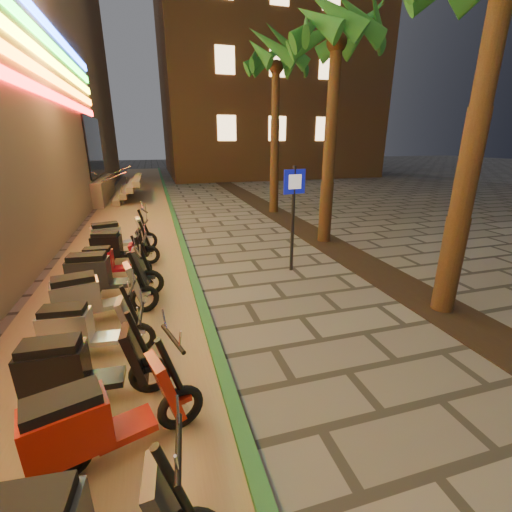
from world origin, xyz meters
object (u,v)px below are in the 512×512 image
object	(u,v)px
scooter_4	(99,420)
scooter_10	(117,247)
scooter_5	(78,368)
scooter_11	(117,236)
scooter_7	(94,295)
scooter_6	(84,328)
scooter_9	(109,261)
scooter_8	(104,273)
pedestrian_sign	(294,205)

from	to	relation	value
scooter_4	scooter_10	bearing A→B (deg)	76.05
scooter_5	scooter_11	world-z (taller)	scooter_11
scooter_5	scooter_7	xyz separation A→B (m)	(-0.11, 2.11, 0.02)
scooter_5	scooter_6	xyz separation A→B (m)	(-0.10, 1.04, -0.03)
scooter_10	scooter_9	bearing A→B (deg)	-87.27
scooter_7	scooter_8	xyz separation A→B (m)	(0.06, 1.02, 0.02)
scooter_6	scooter_9	world-z (taller)	scooter_6
scooter_11	scooter_6	bearing A→B (deg)	-104.86
scooter_4	scooter_11	xyz separation A→B (m)	(-0.42, 7.13, 0.01)
pedestrian_sign	scooter_8	size ratio (longest dim) A/B	1.39
scooter_5	scooter_8	xyz separation A→B (m)	(-0.06, 3.13, 0.04)
pedestrian_sign	scooter_11	size ratio (longest dim) A/B	1.44
scooter_5	scooter_9	xyz separation A→B (m)	(-0.08, 4.20, -0.06)
scooter_4	scooter_8	xyz separation A→B (m)	(-0.41, 4.11, 0.03)
pedestrian_sign	scooter_6	distance (m)	5.19
scooter_10	scooter_11	distance (m)	0.96
scooter_9	pedestrian_sign	bearing A→B (deg)	-4.40
pedestrian_sign	scooter_7	xyz separation A→B (m)	(-4.36, -1.49, -1.13)
scooter_6	scooter_10	size ratio (longest dim) A/B	0.95
scooter_7	pedestrian_sign	bearing A→B (deg)	6.45
pedestrian_sign	scooter_11	distance (m)	5.13
scooter_4	scooter_8	world-z (taller)	scooter_8
scooter_5	scooter_8	distance (m)	3.13
scooter_6	scooter_8	xyz separation A→B (m)	(0.05, 2.09, 0.08)
pedestrian_sign	scooter_8	xyz separation A→B (m)	(-4.31, -0.47, -1.11)
scooter_4	scooter_7	size ratio (longest dim) A/B	0.97
scooter_10	scooter_5	bearing A→B (deg)	-81.52
scooter_7	scooter_11	size ratio (longest dim) A/B	1.00
scooter_4	scooter_10	distance (m)	6.18
scooter_4	scooter_10	xyz separation A→B (m)	(-0.34, 6.18, -0.02)
scooter_6	scooter_10	xyz separation A→B (m)	(0.12, 4.16, 0.02)
scooter_8	scooter_10	bearing A→B (deg)	92.46
scooter_4	scooter_7	xyz separation A→B (m)	(-0.47, 3.08, 0.01)
scooter_9	scooter_10	world-z (taller)	scooter_10
pedestrian_sign	scooter_4	xyz separation A→B (m)	(-3.89, -4.58, -1.14)
scooter_5	scooter_6	world-z (taller)	scooter_5
scooter_10	scooter_11	world-z (taller)	scooter_11
scooter_7	scooter_9	xyz separation A→B (m)	(0.03, 2.10, -0.08)
scooter_6	scooter_7	bearing A→B (deg)	96.33
scooter_6	scooter_8	world-z (taller)	scooter_8
pedestrian_sign	scooter_6	bearing A→B (deg)	-158.33
pedestrian_sign	scooter_11	bearing A→B (deg)	140.63
scooter_7	scooter_8	world-z (taller)	scooter_8
scooter_10	scooter_11	bearing A→B (deg)	103.61
scooter_7	scooter_8	bearing A→B (deg)	74.47
scooter_7	scooter_11	world-z (taller)	scooter_11
scooter_4	scooter_5	xyz separation A→B (m)	(-0.35, 0.98, -0.01)
scooter_5	scooter_7	bearing A→B (deg)	95.60
scooter_4	scooter_9	bearing A→B (deg)	77.79
scooter_6	scooter_9	xyz separation A→B (m)	(0.02, 3.16, -0.03)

